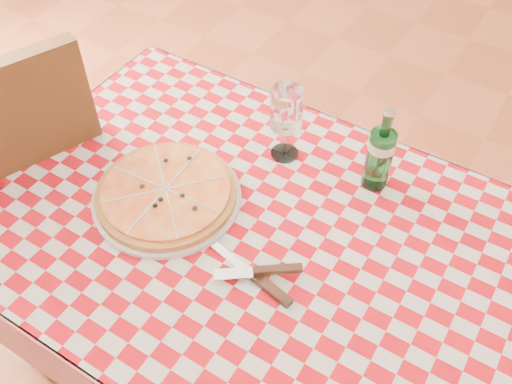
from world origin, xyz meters
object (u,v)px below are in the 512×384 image
Objects in this scene: pizza_plate at (166,193)px; water_bottle at (381,148)px; dining_table at (250,255)px; chair_far at (16,182)px; wine_glass at (286,124)px.

pizza_plate is 1.53× the size of water_bottle.
chair_far reaches higher than dining_table.
pizza_plate is (0.50, 0.08, 0.18)m from chair_far.
water_bottle is at bearing 6.97° from wine_glass.
water_bottle is at bearing 57.73° from dining_table.
dining_table is at bearing -122.27° from water_bottle.
chair_far is 5.18× the size of wine_glass.
chair_far is (-0.72, -0.10, -0.06)m from dining_table.
water_bottle is at bearing 38.05° from pizza_plate.
water_bottle is (0.90, 0.39, 0.27)m from chair_far.
pizza_plate reaches higher than dining_table.
dining_table is 0.33m from wine_glass.
water_bottle reaches higher than pizza_plate.
chair_far is 4.55× the size of water_bottle.
water_bottle is 0.24m from wine_glass.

